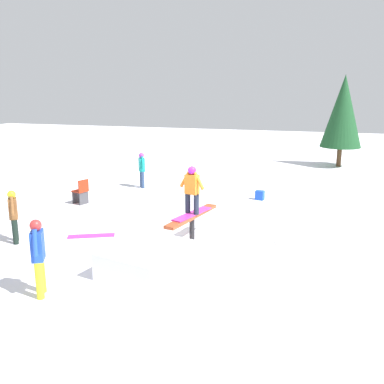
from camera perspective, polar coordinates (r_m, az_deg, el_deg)
The scene contains 12 objects.
ground_plane at distance 11.36m, azimuth -0.00°, elevation -6.84°, with size 60.00×60.00×0.00m, color white.
rail_feature at distance 11.14m, azimuth -0.00°, elevation -3.62°, with size 2.29×0.79×0.79m.
snow_kicker_ramp at distance 9.62m, azimuth -6.19°, elevation -8.93°, with size 1.80×1.50×0.61m, color white.
main_rider_on_rail at distance 10.93m, azimuth -0.00°, elevation 0.08°, with size 1.50×0.74×1.27m.
bystander_teal at distance 17.42m, azimuth -6.72°, elevation 3.18°, with size 0.56×0.42×1.43m.
bystander_brown at distance 12.10m, azimuth -22.71°, elevation -2.68°, with size 0.56×0.44×1.42m.
bystander_blue at distance 8.87m, azimuth -19.82°, elevation -7.73°, with size 0.62×0.38×1.57m.
loose_snowboard_white at distance 11.76m, azimuth 14.42°, elevation -6.50°, with size 1.44×0.28×0.02m, color silver.
loose_snowboard_magenta at distance 12.17m, azimuth -13.27°, elevation -5.71°, with size 1.27×0.28×0.02m, color #C4319D.
folding_chair at distance 15.44m, azimuth -14.58°, elevation -0.04°, with size 0.56×0.56×0.88m.
backpack_on_snow at distance 15.73m, azimuth 9.03°, elevation -0.43°, with size 0.30×0.22×0.34m, color blue.
pine_tree_far at distance 22.98m, azimuth 19.47°, elevation 10.10°, with size 2.02×2.02×4.60m.
Camera 1 is at (-10.19, -2.98, 4.03)m, focal length 40.00 mm.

